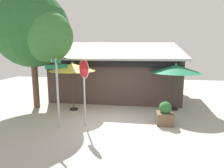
{
  "coord_description": "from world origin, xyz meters",
  "views": [
    {
      "loc": [
        1.26,
        -8.19,
        3.26
      ],
      "look_at": [
        -0.1,
        1.2,
        1.6
      ],
      "focal_mm": 30.91,
      "sensor_mm": 36.0,
      "label": 1
    }
  ],
  "objects_px": {
    "street_sign_post": "(57,86)",
    "shade_tree": "(35,31)",
    "stop_sign": "(84,80)",
    "sidewalk_planter": "(165,114)",
    "patio_umbrella_mustard_left": "(72,67)",
    "patio_umbrella_forest_green_center": "(176,69)"
  },
  "relations": [
    {
      "from": "patio_umbrella_mustard_left",
      "to": "shade_tree",
      "type": "distance_m",
      "value": 2.81
    },
    {
      "from": "stop_sign",
      "to": "sidewalk_planter",
      "type": "relative_size",
      "value": 2.79
    },
    {
      "from": "street_sign_post",
      "to": "shade_tree",
      "type": "xyz_separation_m",
      "value": [
        -2.31,
        2.62,
        2.46
      ]
    },
    {
      "from": "shade_tree",
      "to": "patio_umbrella_mustard_left",
      "type": "bearing_deg",
      "value": -2.17
    },
    {
      "from": "patio_umbrella_mustard_left",
      "to": "sidewalk_planter",
      "type": "relative_size",
      "value": 2.55
    },
    {
      "from": "street_sign_post",
      "to": "shade_tree",
      "type": "relative_size",
      "value": 0.46
    },
    {
      "from": "stop_sign",
      "to": "shade_tree",
      "type": "relative_size",
      "value": 0.45
    },
    {
      "from": "stop_sign",
      "to": "shade_tree",
      "type": "height_order",
      "value": "shade_tree"
    },
    {
      "from": "stop_sign",
      "to": "patio_umbrella_mustard_left",
      "type": "distance_m",
      "value": 2.53
    },
    {
      "from": "stop_sign",
      "to": "street_sign_post",
      "type": "bearing_deg",
      "value": -159.11
    },
    {
      "from": "street_sign_post",
      "to": "patio_umbrella_forest_green_center",
      "type": "height_order",
      "value": "street_sign_post"
    },
    {
      "from": "stop_sign",
      "to": "patio_umbrella_mustard_left",
      "type": "xyz_separation_m",
      "value": [
        -1.28,
        2.15,
        0.33
      ]
    },
    {
      "from": "street_sign_post",
      "to": "stop_sign",
      "type": "bearing_deg",
      "value": 20.89
    },
    {
      "from": "street_sign_post",
      "to": "sidewalk_planter",
      "type": "height_order",
      "value": "street_sign_post"
    },
    {
      "from": "street_sign_post",
      "to": "sidewalk_planter",
      "type": "bearing_deg",
      "value": 13.63
    },
    {
      "from": "patio_umbrella_mustard_left",
      "to": "patio_umbrella_forest_green_center",
      "type": "xyz_separation_m",
      "value": [
        5.5,
        0.84,
        -0.09
      ]
    },
    {
      "from": "patio_umbrella_mustard_left",
      "to": "patio_umbrella_forest_green_center",
      "type": "relative_size",
      "value": 0.98
    },
    {
      "from": "sidewalk_planter",
      "to": "shade_tree",
      "type": "bearing_deg",
      "value": 167.28
    },
    {
      "from": "sidewalk_planter",
      "to": "patio_umbrella_mustard_left",
      "type": "bearing_deg",
      "value": 162.93
    },
    {
      "from": "patio_umbrella_mustard_left",
      "to": "street_sign_post",
      "type": "bearing_deg",
      "value": -84.29
    },
    {
      "from": "shade_tree",
      "to": "sidewalk_planter",
      "type": "xyz_separation_m",
      "value": [
        6.79,
        -1.53,
        -3.83
      ]
    },
    {
      "from": "shade_tree",
      "to": "sidewalk_planter",
      "type": "relative_size",
      "value": 6.18
    }
  ]
}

